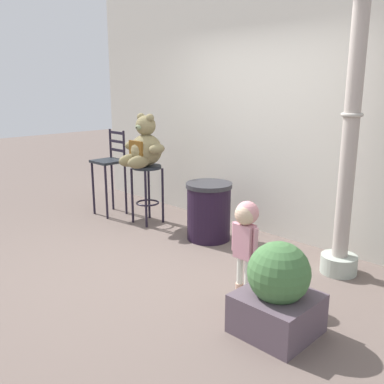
{
  "coord_description": "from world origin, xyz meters",
  "views": [
    {
      "loc": [
        3.06,
        -2.59,
        1.81
      ],
      "look_at": [
        -0.16,
        0.64,
        0.66
      ],
      "focal_mm": 40.16,
      "sensor_mm": 36.0,
      "label": 1
    }
  ],
  "objects_px": {
    "lamppost": "(347,169)",
    "trash_bin": "(209,211)",
    "bar_stool_with_teddy": "(147,182)",
    "child_walking": "(246,228)",
    "bar_chair_empty": "(110,167)",
    "planter_with_shrub": "(278,292)",
    "teddy_bear": "(144,147)"
  },
  "relations": [
    {
      "from": "bar_stool_with_teddy",
      "to": "teddy_bear",
      "type": "distance_m",
      "value": 0.48
    },
    {
      "from": "lamppost",
      "to": "bar_stool_with_teddy",
      "type": "bearing_deg",
      "value": -173.0
    },
    {
      "from": "lamppost",
      "to": "planter_with_shrub",
      "type": "xyz_separation_m",
      "value": [
        0.16,
        -1.32,
        -0.72
      ]
    },
    {
      "from": "lamppost",
      "to": "trash_bin",
      "type": "bearing_deg",
      "value": -172.74
    },
    {
      "from": "lamppost",
      "to": "planter_with_shrub",
      "type": "relative_size",
      "value": 3.74
    },
    {
      "from": "trash_bin",
      "to": "lamppost",
      "type": "distance_m",
      "value": 1.72
    },
    {
      "from": "bar_stool_with_teddy",
      "to": "child_walking",
      "type": "relative_size",
      "value": 0.91
    },
    {
      "from": "teddy_bear",
      "to": "bar_chair_empty",
      "type": "bearing_deg",
      "value": -174.12
    },
    {
      "from": "lamppost",
      "to": "bar_chair_empty",
      "type": "distance_m",
      "value": 3.3
    },
    {
      "from": "child_walking",
      "to": "bar_chair_empty",
      "type": "xyz_separation_m",
      "value": [
        -2.88,
        0.61,
        0.06
      ]
    },
    {
      "from": "bar_chair_empty",
      "to": "bar_stool_with_teddy",
      "type": "bearing_deg",
      "value": 8.53
    },
    {
      "from": "lamppost",
      "to": "bar_chair_empty",
      "type": "xyz_separation_m",
      "value": [
        -3.26,
        -0.42,
        -0.36
      ]
    },
    {
      "from": "planter_with_shrub",
      "to": "bar_stool_with_teddy",
      "type": "bearing_deg",
      "value": 159.85
    },
    {
      "from": "bar_stool_with_teddy",
      "to": "teddy_bear",
      "type": "height_order",
      "value": "teddy_bear"
    },
    {
      "from": "bar_stool_with_teddy",
      "to": "child_walking",
      "type": "xyz_separation_m",
      "value": [
        2.19,
        -0.71,
        0.07
      ]
    },
    {
      "from": "trash_bin",
      "to": "planter_with_shrub",
      "type": "height_order",
      "value": "planter_with_shrub"
    },
    {
      "from": "teddy_bear",
      "to": "bar_stool_with_teddy",
      "type": "bearing_deg",
      "value": 90.0
    },
    {
      "from": "bar_stool_with_teddy",
      "to": "teddy_bear",
      "type": "bearing_deg",
      "value": -90.0
    },
    {
      "from": "teddy_bear",
      "to": "planter_with_shrub",
      "type": "bearing_deg",
      "value": -19.55
    },
    {
      "from": "trash_bin",
      "to": "bar_chair_empty",
      "type": "height_order",
      "value": "bar_chair_empty"
    },
    {
      "from": "child_walking",
      "to": "trash_bin",
      "type": "height_order",
      "value": "child_walking"
    },
    {
      "from": "trash_bin",
      "to": "bar_chair_empty",
      "type": "xyz_separation_m",
      "value": [
        -1.69,
        -0.22,
        0.34
      ]
    },
    {
      "from": "bar_stool_with_teddy",
      "to": "planter_with_shrub",
      "type": "bearing_deg",
      "value": -20.15
    },
    {
      "from": "bar_stool_with_teddy",
      "to": "child_walking",
      "type": "height_order",
      "value": "child_walking"
    },
    {
      "from": "planter_with_shrub",
      "to": "lamppost",
      "type": "bearing_deg",
      "value": 96.95
    },
    {
      "from": "bar_stool_with_teddy",
      "to": "trash_bin",
      "type": "bearing_deg",
      "value": 6.59
    },
    {
      "from": "trash_bin",
      "to": "lamppost",
      "type": "height_order",
      "value": "lamppost"
    },
    {
      "from": "teddy_bear",
      "to": "planter_with_shrub",
      "type": "relative_size",
      "value": 0.95
    },
    {
      "from": "child_walking",
      "to": "lamppost",
      "type": "height_order",
      "value": "lamppost"
    },
    {
      "from": "lamppost",
      "to": "planter_with_shrub",
      "type": "bearing_deg",
      "value": -83.05
    },
    {
      "from": "bar_chair_empty",
      "to": "child_walking",
      "type": "bearing_deg",
      "value": -11.93
    },
    {
      "from": "bar_stool_with_teddy",
      "to": "bar_chair_empty",
      "type": "xyz_separation_m",
      "value": [
        -0.69,
        -0.1,
        0.13
      ]
    }
  ]
}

